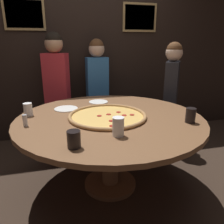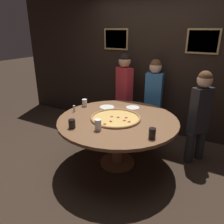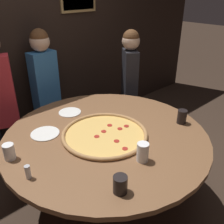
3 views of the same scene
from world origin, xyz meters
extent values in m
plane|color=#38281E|center=(0.00, 0.00, 0.00)|extent=(24.00, 24.00, 0.00)
cube|color=black|center=(0.00, 1.45, 1.30)|extent=(6.40, 0.06, 2.60)
cube|color=#9E7F4C|center=(-0.80, 1.41, 1.75)|extent=(0.52, 0.02, 0.40)
cube|color=slate|center=(-0.80, 1.41, 1.75)|extent=(0.46, 0.01, 0.34)
cube|color=#9E7F4C|center=(0.80, 1.41, 1.75)|extent=(0.52, 0.02, 0.40)
cube|color=slate|center=(0.80, 1.41, 1.75)|extent=(0.46, 0.01, 0.34)
cylinder|color=brown|center=(0.00, 0.00, 0.72)|extent=(1.71, 1.71, 0.04)
cylinder|color=brown|center=(0.00, 0.00, 0.35)|extent=(0.16, 0.16, 0.70)
cylinder|color=brown|center=(0.00, 0.00, 0.02)|extent=(0.52, 0.52, 0.04)
cylinder|color=#EAB75B|center=(-0.03, -0.01, 0.75)|extent=(0.68, 0.68, 0.01)
torus|color=#B27F4C|center=(-0.03, -0.01, 0.76)|extent=(0.72, 0.72, 0.03)
cylinder|color=#A8281E|center=(-0.10, 0.00, 0.75)|extent=(0.04, 0.04, 0.00)
cylinder|color=#A8281E|center=(-0.01, 0.02, 0.75)|extent=(0.04, 0.04, 0.00)
cylinder|color=#A8281E|center=(0.13, -0.04, 0.75)|extent=(0.04, 0.04, 0.00)
cylinder|color=#A8281E|center=(-0.03, -0.16, 0.75)|extent=(0.04, 0.04, 0.00)
cylinder|color=#A8281E|center=(0.20, -0.05, 0.75)|extent=(0.04, 0.04, 0.00)
cylinder|color=#A8281E|center=(-0.05, -0.28, 0.75)|extent=(0.04, 0.04, 0.00)
cylinder|color=#A8281E|center=(0.10, 0.06, 0.75)|extent=(0.04, 0.04, 0.00)
cylinder|color=white|center=(-0.73, 0.21, 0.80)|extent=(0.08, 0.08, 0.12)
cylinder|color=black|center=(-0.37, -0.56, 0.80)|extent=(0.09, 0.09, 0.11)
cylinder|color=black|center=(0.62, -0.32, 0.80)|extent=(0.08, 0.08, 0.13)
cylinder|color=white|center=(-0.05, -0.45, 0.81)|extent=(0.08, 0.08, 0.14)
cylinder|color=white|center=(-0.38, 0.34, 0.74)|extent=(0.24, 0.24, 0.01)
cylinder|color=white|center=(-0.01, 0.53, 0.74)|extent=(0.22, 0.22, 0.01)
cylinder|color=silver|center=(-0.73, -0.07, 0.78)|extent=(0.04, 0.04, 0.08)
cylinder|color=#B7B7BC|center=(-0.73, -0.07, 0.83)|extent=(0.04, 0.04, 0.01)
cylinder|color=#232328|center=(1.06, 0.77, 0.24)|extent=(0.18, 0.18, 0.49)
cylinder|color=#232328|center=(0.93, 0.59, 0.24)|extent=(0.18, 0.18, 0.49)
cube|color=#232328|center=(1.00, 0.68, 0.83)|extent=(0.29, 0.33, 0.68)
sphere|color=beige|center=(1.00, 0.68, 1.27)|extent=(0.21, 0.21, 0.21)
sphere|color=brown|center=(1.00, 0.68, 1.31)|extent=(0.19, 0.19, 0.19)
cylinder|color=#232328|center=(0.22, 1.21, 0.25)|extent=(0.14, 0.14, 0.50)
cylinder|color=#232328|center=(-0.01, 1.19, 0.25)|extent=(0.14, 0.14, 0.50)
cube|color=#3370B2|center=(0.11, 1.20, 0.85)|extent=(0.31, 0.19, 0.70)
sphere|color=beige|center=(0.11, 1.20, 1.31)|extent=(0.22, 0.22, 0.22)
sphere|color=brown|center=(0.11, 1.20, 1.35)|extent=(0.20, 0.20, 0.20)
cylinder|color=#232328|center=(-0.35, 1.07, 0.26)|extent=(0.18, 0.18, 0.53)
cylinder|color=#232328|center=(-0.57, 1.16, 0.26)|extent=(0.18, 0.18, 0.53)
cube|color=red|center=(-0.46, 1.12, 0.90)|extent=(0.36, 0.28, 0.74)
sphere|color=tan|center=(-0.46, 1.12, 1.38)|extent=(0.23, 0.23, 0.23)
sphere|color=black|center=(-0.46, 1.12, 1.42)|extent=(0.21, 0.21, 0.21)
camera|label=1|loc=(-0.45, -1.86, 1.38)|focal=35.00mm
camera|label=2|loc=(1.33, -2.54, 1.94)|focal=35.00mm
camera|label=3|loc=(-1.17, -1.35, 1.86)|focal=40.00mm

